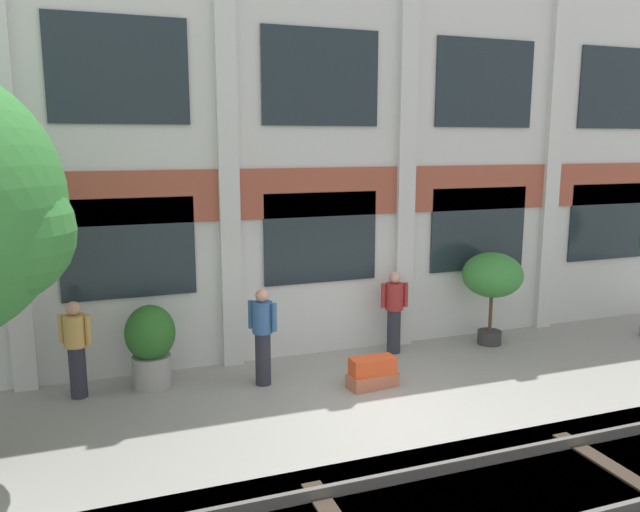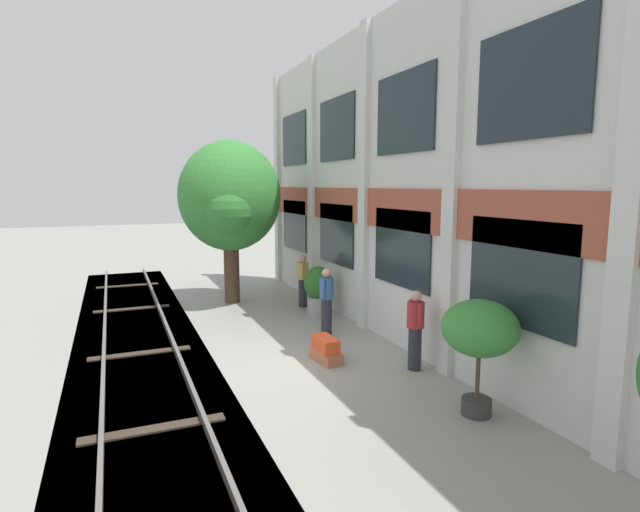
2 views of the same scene
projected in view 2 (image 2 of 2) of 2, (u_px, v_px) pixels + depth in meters
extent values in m
plane|color=gray|center=(291.00, 362.00, 10.29)|extent=(80.00, 80.00, 0.00)
cube|color=silver|center=(414.00, 179.00, 10.86)|extent=(17.27, 0.50, 7.50)
cube|color=#9E4C38|center=(402.00, 209.00, 10.85)|extent=(17.27, 0.06, 0.90)
cube|color=silver|center=(278.00, 182.00, 18.62)|extent=(0.36, 0.16, 7.50)
cube|color=silver|center=(312.00, 181.00, 15.47)|extent=(0.36, 0.16, 7.50)
cube|color=silver|center=(364.00, 180.00, 12.32)|extent=(0.36, 0.16, 7.50)
cube|color=silver|center=(452.00, 178.00, 9.16)|extent=(0.36, 0.16, 7.50)
cube|color=silver|center=(631.00, 174.00, 6.01)|extent=(0.36, 0.16, 7.50)
cube|color=#1E282D|center=(294.00, 225.00, 17.27)|extent=(2.21, 0.04, 1.70)
cube|color=#1E282D|center=(336.00, 234.00, 14.12)|extent=(2.21, 0.04, 1.70)
cube|color=#1E282D|center=(401.00, 248.00, 10.96)|extent=(2.21, 0.04, 1.70)
cube|color=#1E282D|center=(519.00, 274.00, 7.81)|extent=(2.21, 0.04, 1.70)
cube|color=#1E282D|center=(294.00, 140.00, 16.86)|extent=(2.21, 0.04, 1.70)
cube|color=#1E282D|center=(336.00, 129.00, 13.71)|extent=(2.21, 0.04, 1.70)
cube|color=#1E282D|center=(404.00, 112.00, 10.55)|extent=(2.21, 0.04, 1.70)
cube|color=#1E282D|center=(530.00, 81.00, 7.40)|extent=(2.21, 0.04, 1.70)
cube|color=#4C473F|center=(146.00, 390.00, 9.22)|extent=(25.27, 2.80, 0.28)
cube|color=#605B56|center=(103.00, 385.00, 8.92)|extent=(25.27, 0.07, 0.15)
cube|color=#605B56|center=(185.00, 374.00, 9.47)|extent=(25.27, 0.07, 0.15)
cube|color=#382D23|center=(128.00, 286.00, 18.07)|extent=(0.24, 2.10, 0.03)
cube|color=#382D23|center=(132.00, 309.00, 14.68)|extent=(0.24, 2.10, 0.03)
cube|color=#382D23|center=(140.00, 353.00, 10.79)|extent=(0.24, 2.10, 0.03)
cube|color=#382D23|center=(154.00, 429.00, 7.44)|extent=(0.24, 2.10, 0.03)
cylinder|color=#4C3826|center=(232.00, 264.00, 15.45)|extent=(0.47, 0.47, 2.38)
ellipsoid|color=#388438|center=(230.00, 196.00, 15.15)|extent=(3.09, 3.09, 3.34)
sphere|color=#388438|center=(231.00, 206.00, 15.98)|extent=(1.70, 1.70, 1.70)
sphere|color=#388438|center=(229.00, 208.00, 14.41)|extent=(1.70, 1.70, 1.70)
cube|color=#B76647|center=(326.00, 356.00, 10.34)|extent=(0.87, 0.46, 0.23)
cube|color=#E04C23|center=(326.00, 344.00, 10.31)|extent=(0.75, 0.34, 0.28)
cylinder|color=#333333|center=(476.00, 407.00, 7.92)|extent=(0.47, 0.47, 0.27)
cylinder|color=#4C3826|center=(478.00, 369.00, 7.84)|extent=(0.07, 0.07, 0.98)
ellipsoid|color=#388438|center=(480.00, 328.00, 7.74)|extent=(1.19, 1.19, 0.89)
cylinder|color=gray|center=(318.00, 306.00, 13.94)|extent=(0.63, 0.63, 0.54)
ellipsoid|color=#286023|center=(318.00, 283.00, 13.85)|extent=(0.82, 0.82, 0.93)
cylinder|color=#282833|center=(303.00, 293.00, 14.95)|extent=(0.26, 0.26, 0.84)
cylinder|color=tan|center=(303.00, 271.00, 14.85)|extent=(0.34, 0.34, 0.51)
sphere|color=tan|center=(303.00, 259.00, 14.80)|extent=(0.22, 0.22, 0.22)
cylinder|color=tan|center=(304.00, 269.00, 15.07)|extent=(0.09, 0.09, 0.46)
cylinder|color=tan|center=(302.00, 271.00, 14.63)|extent=(0.09, 0.09, 0.46)
cylinder|color=#282833|center=(326.00, 317.00, 12.11)|extent=(0.26, 0.26, 0.90)
cylinder|color=#33598C|center=(327.00, 288.00, 12.01)|extent=(0.34, 0.34, 0.52)
sphere|color=tan|center=(327.00, 273.00, 11.95)|extent=(0.22, 0.22, 0.22)
cylinder|color=#33598C|center=(330.00, 285.00, 12.21)|extent=(0.09, 0.09, 0.47)
cylinder|color=#33598C|center=(323.00, 289.00, 11.80)|extent=(0.09, 0.09, 0.47)
cylinder|color=#282833|center=(415.00, 349.00, 9.83)|extent=(0.26, 0.26, 0.86)
cylinder|color=maroon|center=(416.00, 315.00, 9.74)|extent=(0.34, 0.34, 0.52)
sphere|color=tan|center=(416.00, 296.00, 9.69)|extent=(0.22, 0.22, 0.22)
cylinder|color=maroon|center=(411.00, 311.00, 9.95)|extent=(0.09, 0.09, 0.46)
cylinder|color=maroon|center=(420.00, 316.00, 9.52)|extent=(0.09, 0.09, 0.46)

